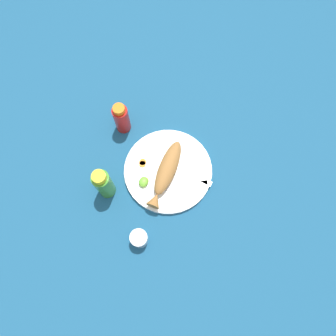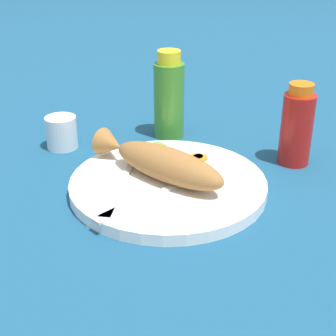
{
  "view_description": "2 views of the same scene",
  "coord_description": "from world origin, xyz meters",
  "px_view_note": "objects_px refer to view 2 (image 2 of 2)",
  "views": [
    {
      "loc": [
        -0.33,
        -0.11,
        1.08
      ],
      "look_at": [
        0.0,
        0.0,
        0.04
      ],
      "focal_mm": 35.0,
      "sensor_mm": 36.0,
      "label": 1
    },
    {
      "loc": [
        0.41,
        -0.56,
        0.39
      ],
      "look_at": [
        0.0,
        0.0,
        0.04
      ],
      "focal_mm": 55.0,
      "sensor_mm": 36.0,
      "label": 2
    }
  ],
  "objects_px": {
    "fried_fish": "(160,162)",
    "salt_cup": "(62,134)",
    "fork_near": "(142,201)",
    "hot_sauce_bottle_red": "(297,126)",
    "main_plate": "(168,185)",
    "fork_far": "(118,189)",
    "hot_sauce_bottle_green": "(169,97)"
  },
  "relations": [
    {
      "from": "main_plate",
      "to": "salt_cup",
      "type": "bearing_deg",
      "value": 176.09
    },
    {
      "from": "main_plate",
      "to": "hot_sauce_bottle_green",
      "type": "distance_m",
      "value": 0.23
    },
    {
      "from": "fried_fish",
      "to": "hot_sauce_bottle_red",
      "type": "xyz_separation_m",
      "value": [
        0.13,
        0.2,
        0.02
      ]
    },
    {
      "from": "fork_near",
      "to": "hot_sauce_bottle_red",
      "type": "bearing_deg",
      "value": 169.2
    },
    {
      "from": "main_plate",
      "to": "hot_sauce_bottle_green",
      "type": "height_order",
      "value": "hot_sauce_bottle_green"
    },
    {
      "from": "hot_sauce_bottle_green",
      "to": "salt_cup",
      "type": "height_order",
      "value": "hot_sauce_bottle_green"
    },
    {
      "from": "fork_far",
      "to": "hot_sauce_bottle_red",
      "type": "relative_size",
      "value": 1.23
    },
    {
      "from": "hot_sauce_bottle_green",
      "to": "main_plate",
      "type": "bearing_deg",
      "value": -54.51
    },
    {
      "from": "fork_near",
      "to": "fork_far",
      "type": "bearing_deg",
      "value": -87.53
    },
    {
      "from": "hot_sauce_bottle_red",
      "to": "fork_near",
      "type": "bearing_deg",
      "value": -110.52
    },
    {
      "from": "fork_near",
      "to": "hot_sauce_bottle_red",
      "type": "distance_m",
      "value": 0.3
    },
    {
      "from": "fried_fish",
      "to": "salt_cup",
      "type": "relative_size",
      "value": 4.18
    },
    {
      "from": "fried_fish",
      "to": "salt_cup",
      "type": "bearing_deg",
      "value": 179.21
    },
    {
      "from": "fork_far",
      "to": "salt_cup",
      "type": "relative_size",
      "value": 2.94
    },
    {
      "from": "hot_sauce_bottle_red",
      "to": "salt_cup",
      "type": "relative_size",
      "value": 2.39
    },
    {
      "from": "main_plate",
      "to": "fork_near",
      "type": "xyz_separation_m",
      "value": [
        0.01,
        -0.08,
        0.01
      ]
    },
    {
      "from": "fork_near",
      "to": "main_plate",
      "type": "bearing_deg",
      "value": -162.87
    },
    {
      "from": "main_plate",
      "to": "fork_far",
      "type": "xyz_separation_m",
      "value": [
        -0.04,
        -0.07,
        0.01
      ]
    },
    {
      "from": "hot_sauce_bottle_red",
      "to": "hot_sauce_bottle_green",
      "type": "xyz_separation_m",
      "value": [
        -0.24,
        -0.03,
        0.01
      ]
    },
    {
      "from": "main_plate",
      "to": "hot_sauce_bottle_green",
      "type": "relative_size",
      "value": 1.84
    },
    {
      "from": "fried_fish",
      "to": "fork_far",
      "type": "xyz_separation_m",
      "value": [
        -0.02,
        -0.07,
        -0.02
      ]
    },
    {
      "from": "fork_near",
      "to": "hot_sauce_bottle_red",
      "type": "xyz_separation_m",
      "value": [
        0.11,
        0.28,
        0.05
      ]
    },
    {
      "from": "fork_near",
      "to": "hot_sauce_bottle_red",
      "type": "height_order",
      "value": "hot_sauce_bottle_red"
    },
    {
      "from": "main_plate",
      "to": "salt_cup",
      "type": "xyz_separation_m",
      "value": [
        -0.25,
        0.02,
        0.02
      ]
    },
    {
      "from": "fork_near",
      "to": "fork_far",
      "type": "distance_m",
      "value": 0.05
    },
    {
      "from": "fork_far",
      "to": "salt_cup",
      "type": "xyz_separation_m",
      "value": [
        -0.21,
        0.09,
        0.01
      ]
    },
    {
      "from": "main_plate",
      "to": "fork_far",
      "type": "height_order",
      "value": "fork_far"
    },
    {
      "from": "fork_near",
      "to": "fried_fish",
      "type": "bearing_deg",
      "value": -151.75
    },
    {
      "from": "main_plate",
      "to": "fork_near",
      "type": "bearing_deg",
      "value": -82.6
    },
    {
      "from": "fork_far",
      "to": "hot_sauce_bottle_green",
      "type": "bearing_deg",
      "value": 172.36
    },
    {
      "from": "fried_fish",
      "to": "hot_sauce_bottle_green",
      "type": "height_order",
      "value": "hot_sauce_bottle_green"
    },
    {
      "from": "main_plate",
      "to": "fork_far",
      "type": "distance_m",
      "value": 0.08
    }
  ]
}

